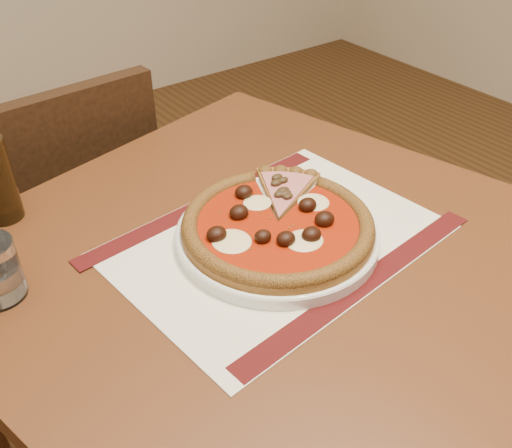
{
  "coord_description": "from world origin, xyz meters",
  "views": [
    {
      "loc": [
        -0.27,
        0.25,
        1.27
      ],
      "look_at": [
        0.12,
        0.78,
        0.78
      ],
      "focal_mm": 40.0,
      "sensor_mm": 36.0,
      "label": 1
    }
  ],
  "objects": [
    {
      "name": "chair_far",
      "position": [
        -0.0,
        1.35,
        0.49
      ],
      "size": [
        0.43,
        0.43,
        0.85
      ],
      "rotation": [
        0.0,
        0.0,
        3.21
      ],
      "color": "black",
      "rests_on": "ground"
    },
    {
      "name": "table",
      "position": [
        0.12,
        0.76,
        0.65
      ],
      "size": [
        0.97,
        0.97,
        0.75
      ],
      "rotation": [
        0.0,
        0.0,
        0.24
      ],
      "color": "brown",
      "rests_on": "ground"
    },
    {
      "name": "pizza",
      "position": [
        0.15,
        0.76,
        0.78
      ],
      "size": [
        0.28,
        0.28,
        0.04
      ],
      "color": "#946124",
      "rests_on": "plate"
    },
    {
      "name": "plate",
      "position": [
        0.15,
        0.76,
        0.76
      ],
      "size": [
        0.3,
        0.3,
        0.02
      ],
      "primitive_type": "cylinder",
      "color": "white",
      "rests_on": "placemat"
    },
    {
      "name": "ham_slice",
      "position": [
        0.22,
        0.84,
        0.78
      ],
      "size": [
        0.14,
        0.14,
        0.02
      ],
      "rotation": [
        0.0,
        0.0,
        0.79
      ],
      "color": "#946124",
      "rests_on": "plate"
    },
    {
      "name": "placemat",
      "position": [
        0.15,
        0.76,
        0.75
      ],
      "size": [
        0.49,
        0.37,
        0.0
      ],
      "primitive_type": "cube",
      "rotation": [
        0.0,
        0.0,
        0.1
      ],
      "color": "white",
      "rests_on": "table"
    }
  ]
}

